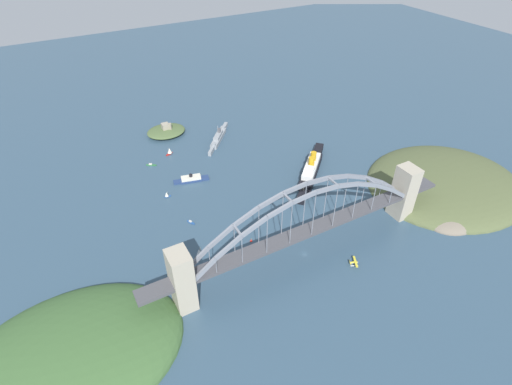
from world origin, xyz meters
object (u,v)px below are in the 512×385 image
small_boat_0 (191,222)px  small_boat_2 (151,165)px  ocean_liner (311,169)px  harbor_ferry_steamer (191,179)px  channel_marker_buoy (251,240)px  seaplane_taxiing_near_bridge (354,263)px  small_boat_4 (169,151)px  small_boat_1 (199,253)px  fort_island_mid_harbor (166,131)px  small_boat_3 (167,194)px  harbor_arch_bridge (307,229)px  naval_cruiser (218,137)px

small_boat_0 → small_boat_2: (-3.04, 103.98, 0.15)m
ocean_liner → small_boat_2: ocean_liner is taller
harbor_ferry_steamer → channel_marker_buoy: (11.22, -103.25, -1.20)m
ocean_liner → small_boat_0: (-133.82, -11.55, -5.11)m
harbor_ferry_steamer → small_boat_2: harbor_ferry_steamer is taller
seaplane_taxiing_near_bridge → channel_marker_buoy: seaplane_taxiing_near_bridge is taller
small_boat_2 → small_boat_4: 27.81m
ocean_liner → harbor_ferry_steamer: bearing=157.1°
harbor_ferry_steamer → small_boat_4: (-2.04, 58.40, 1.48)m
small_boat_2 → small_boat_4: (24.66, 12.52, 2.95)m
harbor_ferry_steamer → small_boat_1: bearing=-108.1°
fort_island_mid_harbor → small_boat_0: bearing=-101.6°
small_boat_2 → small_boat_0: bearing=-88.3°
small_boat_3 → channel_marker_buoy: size_ratio=2.32×
harbor_ferry_steamer → small_boat_4: size_ratio=4.16×
harbor_ferry_steamer → small_boat_1: 103.83m
harbor_arch_bridge → small_boat_4: harbor_arch_bridge is taller
harbor_ferry_steamer → channel_marker_buoy: size_ratio=12.81×
small_boat_4 → channel_marker_buoy: size_ratio=3.08×
small_boat_2 → small_boat_4: size_ratio=1.15×
fort_island_mid_harbor → small_boat_0: (-33.13, -161.58, -3.03)m
seaplane_taxiing_near_bridge → small_boat_3: (-97.73, 150.60, 0.92)m
seaplane_taxiing_near_bridge → small_boat_4: (-70.05, 222.36, 1.78)m
small_boat_3 → channel_marker_buoy: bearing=-65.5°
ocean_liner → fort_island_mid_harbor: size_ratio=1.80×
naval_cruiser → small_boat_0: naval_cruiser is taller
fort_island_mid_harbor → small_boat_1: (-41.69, -202.16, 0.38)m
naval_cruiser → small_boat_4: size_ratio=6.80×
fort_island_mid_harbor → seaplane_taxiing_near_bridge: (58.54, -267.44, -1.71)m
small_boat_3 → seaplane_taxiing_near_bridge: bearing=-57.0°
seaplane_taxiing_near_bridge → small_boat_2: (-94.71, 209.84, -1.17)m
small_boat_1 → fort_island_mid_harbor: bearing=78.3°
small_boat_0 → small_boat_4: bearing=79.5°
harbor_arch_bridge → harbor_ferry_steamer: size_ratio=7.40×
small_boat_4 → channel_marker_buoy: bearing=-85.3°
ocean_liner → small_boat_3: bearing=166.7°
naval_cruiser → small_boat_0: 144.32m
small_boat_3 → small_boat_1: bearing=-91.7°
small_boat_2 → channel_marker_buoy: 153.87m
small_boat_2 → fort_island_mid_harbor: bearing=57.9°
small_boat_2 → harbor_arch_bridge: bearing=-69.5°
small_boat_3 → small_boat_4: (27.68, 71.76, 0.86)m
seaplane_taxiing_near_bridge → small_boat_2: seaplane_taxiing_near_bridge is taller
harbor_ferry_steamer → seaplane_taxiing_near_bridge: harbor_ferry_steamer is taller
harbor_arch_bridge → harbor_ferry_steamer: harbor_arch_bridge is taller
seaplane_taxiing_near_bridge → small_boat_3: bearing=123.0°
harbor_ferry_steamer → small_boat_2: 53.10m
harbor_arch_bridge → small_boat_3: (-71.08, 122.74, -23.71)m
fort_island_mid_harbor → seaplane_taxiing_near_bridge: fort_island_mid_harbor is taller
ocean_liner → small_boat_1: 151.63m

